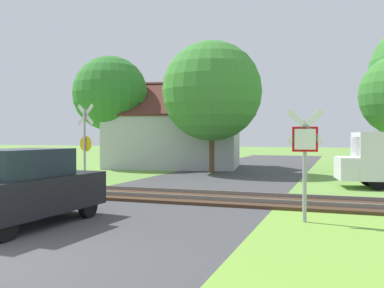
{
  "coord_description": "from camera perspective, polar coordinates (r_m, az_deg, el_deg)",
  "views": [
    {
      "loc": [
        5.47,
        -5.4,
        2.06
      ],
      "look_at": [
        0.5,
        8.93,
        1.8
      ],
      "focal_mm": 40.0,
      "sensor_mm": 36.0,
      "label": 1
    }
  ],
  "objects": [
    {
      "name": "road_asphalt",
      "position": [
        9.43,
        -17.29,
        -11.66
      ],
      "size": [
        7.37,
        80.0,
        0.01
      ],
      "primitive_type": "cube",
      "color": "#424244",
      "rests_on": "ground"
    },
    {
      "name": "rail_track",
      "position": [
        14.54,
        -3.18,
        -6.93
      ],
      "size": [
        60.0,
        2.6,
        0.22
      ],
      "color": "#422D1E",
      "rests_on": "ground"
    },
    {
      "name": "stop_sign_near",
      "position": [
        10.59,
        14.81,
        -1.24
      ],
      "size": [
        0.87,
        0.2,
        2.73
      ],
      "rotation": [
        0.0,
        0.0,
        3.3
      ],
      "color": "#9E9EA5",
      "rests_on": "ground"
    },
    {
      "name": "crossing_sign_far",
      "position": [
        18.32,
        -14.07,
        0.5
      ],
      "size": [
        0.87,
        0.2,
        3.41
      ],
      "rotation": [
        0.0,
        0.0,
        -0.18
      ],
      "color": "#9E9EA5",
      "rests_on": "ground"
    },
    {
      "name": "house",
      "position": [
        28.91,
        -2.24,
        0.71
      ],
      "size": [
        9.71,
        7.83,
        5.76
      ],
      "rotation": [
        0.0,
        0.0,
        0.17
      ],
      "color": "#B7B7BC",
      "rests_on": "ground"
    },
    {
      "name": "tree_center",
      "position": [
        24.16,
        2.66,
        7.05
      ],
      "size": [
        5.61,
        5.61,
        7.42
      ],
      "color": "#513823",
      "rests_on": "ground"
    },
    {
      "name": "tree_left",
      "position": [
        28.64,
        -10.83,
        6.61
      ],
      "size": [
        4.88,
        4.88,
        7.33
      ],
      "color": "#513823",
      "rests_on": "ground"
    },
    {
      "name": "parked_car",
      "position": [
        10.57,
        -21.32,
        -5.42
      ],
      "size": [
        1.85,
        4.08,
        1.78
      ],
      "rotation": [
        0.0,
        0.0,
        -0.05
      ],
      "color": "black",
      "rests_on": "ground"
    }
  ]
}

